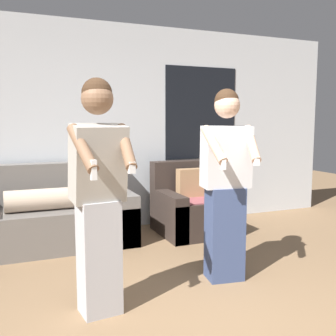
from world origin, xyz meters
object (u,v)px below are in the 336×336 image
(person_right, at_px, (226,184))
(person_left, at_px, (99,195))
(couch, at_px, (52,217))
(armchair, at_px, (191,208))

(person_right, bearing_deg, person_left, -169.70)
(couch, distance_m, person_left, 1.93)
(person_right, bearing_deg, couch, 129.85)
(armchair, relative_size, person_left, 0.52)
(armchair, relative_size, person_right, 0.53)
(armchair, height_order, person_left, person_left)
(couch, height_order, armchair, couch)
(person_left, distance_m, person_right, 1.21)
(couch, bearing_deg, person_right, -50.15)
(person_left, xyz_separation_m, person_right, (1.19, 0.22, -0.03))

